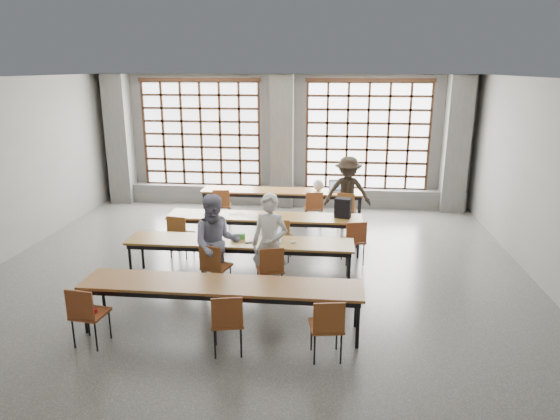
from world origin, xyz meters
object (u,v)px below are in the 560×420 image
object	(u,v)px
chair_near_left	(86,311)
chair_back_left	(222,203)
desk_row_d	(221,288)
backpack	(343,208)
chair_mid_left	(180,232)
student_male	(270,245)
desk_row_a	(282,193)
chair_back_right	(347,206)
chair_front_left	(214,263)
chair_near_mid	(227,318)
chair_front_right	(271,266)
chair_near_right	(327,323)
laptop_front	(271,236)
green_box	(238,237)
plastic_bag	(319,185)
chair_mid_centre	(280,235)
laptop_back	(336,188)
phone	(249,242)
desk_row_b	(264,219)
red_pouch	(90,310)
chair_mid_right	(354,238)
student_back	(348,192)
desk_row_c	(240,244)
chair_back_mid	(314,205)
mouse	(293,242)
student_female	(216,244)

from	to	relation	value
chair_near_left	chair_back_left	bearing A→B (deg)	83.75
desk_row_d	backpack	world-z (taller)	backpack
chair_mid_left	student_male	world-z (taller)	student_male
desk_row_a	chair_back_right	distance (m)	1.71
chair_front_left	chair_near_mid	world-z (taller)	same
chair_front_right	chair_near_right	distance (m)	2.05
chair_back_right	laptop_front	distance (m)	3.37
chair_front_left	laptop_front	distance (m)	1.17
green_box	plastic_bag	bearing A→B (deg)	70.73
chair_mid_centre	chair_front_right	xyz separation A→B (m)	(0.00, -1.56, 0.00)
chair_back_right	desk_row_a	bearing A→B (deg)	158.38
chair_front_left	chair_near_right	distance (m)	2.63
laptop_front	laptop_back	distance (m)	3.96
chair_mid_centre	chair_front_right	world-z (taller)	same
chair_mid_centre	desk_row_d	bearing A→B (deg)	-101.39
phone	chair_mid_centre	bearing A→B (deg)	66.88
laptop_front	desk_row_b	bearing A→B (deg)	102.57
desk_row_b	red_pouch	distance (m)	4.34
chair_near_mid	plastic_bag	world-z (taller)	plastic_bag
chair_back_right	chair_near_left	world-z (taller)	same
chair_mid_right	laptop_back	world-z (taller)	laptop_back
chair_front_right	student_back	size ratio (longest dim) A/B	0.52
student_male	chair_back_left	bearing A→B (deg)	128.33
chair_back_left	chair_near_mid	size ratio (longest dim) A/B	1.00
desk_row_c	chair_near_mid	bearing A→B (deg)	-83.35
chair_front_left	backpack	size ratio (longest dim) A/B	2.20
chair_near_right	plastic_bag	xyz separation A→B (m)	(-0.32, 6.28, 0.34)
student_back	desk_row_b	bearing A→B (deg)	-140.28
desk_row_a	chair_back_left	bearing A→B (deg)	-155.68
student_male	chair_near_mid	bearing A→B (deg)	-84.89
chair_back_mid	student_back	distance (m)	0.85
chair_mid_centre	green_box	world-z (taller)	chair_mid_centre
chair_mid_centre	backpack	xyz separation A→B (m)	(1.20, 0.68, 0.39)
mouse	red_pouch	world-z (taller)	mouse
chair_mid_centre	student_back	distance (m)	2.73
desk_row_d	laptop_front	distance (m)	1.98
chair_mid_centre	student_male	distance (m)	1.47
chair_back_mid	laptop_back	bearing A→B (deg)	54.39
chair_near_left	student_female	xyz separation A→B (m)	(1.34, 1.94, 0.31)
chair_mid_centre	chair_near_right	size ratio (longest dim) A/B	1.00
desk_row_d	student_back	xyz separation A→B (m)	(1.90, 5.10, 0.18)
desk_row_a	laptop_back	size ratio (longest dim) A/B	9.97
student_male	student_back	xyz separation A→B (m)	(1.36, 3.79, -0.01)
chair_front_right	student_female	size ratio (longest dim) A/B	0.52
chair_mid_centre	chair_near_right	bearing A→B (deg)	-74.10
desk_row_a	chair_near_mid	bearing A→B (deg)	-90.73
chair_back_mid	chair_front_right	world-z (taller)	same
desk_row_c	green_box	xyz separation A→B (m)	(-0.05, 0.08, 0.11)
desk_row_a	plastic_bag	distance (m)	0.93
chair_front_right	chair_near_left	distance (m)	2.90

